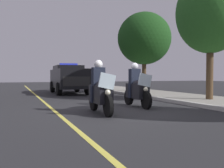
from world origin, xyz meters
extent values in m
plane|color=#28282B|center=(0.00, 0.00, 0.00)|extent=(80.00, 80.00, 0.00)
cube|color=#B7B5AD|center=(0.00, 3.23, 0.07)|extent=(48.00, 0.24, 0.15)
cube|color=#E0D14C|center=(0.00, -2.11, 0.00)|extent=(48.00, 0.12, 0.01)
cylinder|color=black|center=(1.11, -0.84, 0.32)|extent=(0.64, 0.13, 0.64)
cylinder|color=black|center=(-0.39, -0.81, 0.32)|extent=(0.64, 0.15, 0.64)
cube|color=black|center=(0.38, -0.82, 0.62)|extent=(1.21, 0.47, 0.56)
ellipsoid|color=black|center=(0.43, -0.82, 0.92)|extent=(0.57, 0.33, 0.24)
cube|color=silver|center=(1.01, -0.84, 1.05)|extent=(0.07, 0.56, 0.53)
sphere|color=#F9F4CC|center=(1.07, -0.84, 0.72)|extent=(0.17, 0.17, 0.17)
sphere|color=red|center=(0.88, -0.99, 0.98)|extent=(0.09, 0.09, 0.09)
sphere|color=#1933F2|center=(0.89, -0.67, 0.98)|extent=(0.09, 0.09, 0.09)
cube|color=black|center=(0.15, -0.82, 1.18)|extent=(0.29, 0.41, 0.60)
cube|color=black|center=(0.22, -0.62, 0.62)|extent=(0.18, 0.14, 0.56)
cube|color=black|center=(0.21, -1.02, 0.62)|extent=(0.18, 0.14, 0.56)
sphere|color=white|center=(0.17, -0.82, 1.58)|extent=(0.28, 0.28, 0.28)
cylinder|color=black|center=(0.10, 1.02, 0.32)|extent=(0.64, 0.13, 0.64)
cylinder|color=black|center=(-1.40, 1.05, 0.32)|extent=(0.64, 0.15, 0.64)
cube|color=black|center=(-0.63, 1.04, 0.62)|extent=(1.21, 0.47, 0.56)
ellipsoid|color=black|center=(-0.58, 1.03, 0.92)|extent=(0.57, 0.33, 0.24)
cube|color=silver|center=(0.00, 1.02, 1.05)|extent=(0.07, 0.56, 0.53)
sphere|color=#F9F4CC|center=(0.06, 1.02, 0.72)|extent=(0.17, 0.17, 0.17)
sphere|color=red|center=(-0.14, 0.86, 0.98)|extent=(0.09, 0.09, 0.09)
sphere|color=#1933F2|center=(-0.13, 1.18, 0.98)|extent=(0.09, 0.09, 0.09)
cube|color=black|center=(-0.86, 1.04, 1.18)|extent=(0.29, 0.41, 0.60)
cube|color=black|center=(-0.80, 1.24, 0.62)|extent=(0.18, 0.14, 0.56)
cube|color=black|center=(-0.81, 0.84, 0.62)|extent=(0.18, 0.14, 0.56)
sphere|color=silver|center=(-0.84, 1.04, 1.58)|extent=(0.28, 0.28, 0.28)
cube|color=black|center=(-8.76, 0.11, 1.02)|extent=(4.94, 2.01, 1.24)
cube|color=black|center=(-9.06, 0.11, 1.72)|extent=(2.44, 1.80, 0.36)
cube|color=#2633D8|center=(-8.86, 0.11, 1.98)|extent=(0.31, 1.21, 0.14)
cube|color=black|center=(-6.36, 0.05, 0.88)|extent=(0.15, 1.62, 0.56)
cylinder|color=black|center=(-7.19, 0.97, 0.40)|extent=(0.81, 0.30, 0.80)
cylinder|color=black|center=(-7.23, -0.83, 0.40)|extent=(0.81, 0.30, 0.80)
cylinder|color=black|center=(-10.29, 1.04, 0.40)|extent=(0.81, 0.30, 0.80)
cylinder|color=black|center=(-10.33, -0.76, 0.40)|extent=(0.81, 0.30, 0.80)
cylinder|color=#4C3823|center=(-1.22, 5.20, 1.49)|extent=(0.32, 0.32, 2.79)
ellipsoid|color=#286023|center=(-1.22, 5.20, 4.16)|extent=(3.19, 3.19, 3.80)
cylinder|color=#42301E|center=(-7.49, 5.21, 1.22)|extent=(0.30, 0.30, 2.23)
ellipsoid|color=#194216|center=(-7.49, 5.21, 3.83)|extent=(3.75, 3.75, 3.67)
camera|label=1|loc=(7.76, -3.41, 1.21)|focal=39.32mm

